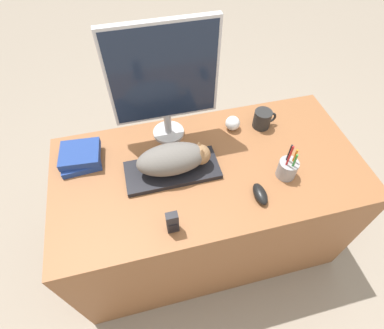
# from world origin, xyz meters

# --- Properties ---
(ground_plane) EXTENTS (12.00, 12.00, 0.00)m
(ground_plane) POSITION_xyz_m (0.00, 0.00, 0.00)
(ground_plane) COLOR gray
(desk) EXTENTS (1.44, 0.72, 0.73)m
(desk) POSITION_xyz_m (0.00, 0.36, 0.37)
(desk) COLOR brown
(desk) RESTS_ON ground_plane
(keyboard) EXTENTS (0.42, 0.18, 0.02)m
(keyboard) POSITION_xyz_m (-0.17, 0.37, 0.74)
(keyboard) COLOR black
(keyboard) RESTS_ON desk
(cat) EXTENTS (0.33, 0.15, 0.13)m
(cat) POSITION_xyz_m (-0.15, 0.37, 0.82)
(cat) COLOR #66605B
(cat) RESTS_ON keyboard
(monitor) EXTENTS (0.47, 0.15, 0.58)m
(monitor) POSITION_xyz_m (-0.14, 0.61, 1.06)
(monitor) COLOR #B7B7BC
(monitor) RESTS_ON desk
(computer_mouse) EXTENTS (0.05, 0.11, 0.04)m
(computer_mouse) POSITION_xyz_m (0.16, 0.15, 0.75)
(computer_mouse) COLOR black
(computer_mouse) RESTS_ON desk
(coffee_mug) EXTENTS (0.12, 0.09, 0.09)m
(coffee_mug) POSITION_xyz_m (0.34, 0.55, 0.78)
(coffee_mug) COLOR black
(coffee_mug) RESTS_ON desk
(pen_cup) EXTENTS (0.09, 0.09, 0.20)m
(pen_cup) POSITION_xyz_m (0.32, 0.23, 0.78)
(pen_cup) COLOR #939399
(pen_cup) RESTS_ON desk
(baseball) EXTENTS (0.07, 0.07, 0.07)m
(baseball) POSITION_xyz_m (0.18, 0.57, 0.77)
(baseball) COLOR silver
(baseball) RESTS_ON desk
(phone) EXTENTS (0.05, 0.03, 0.11)m
(phone) POSITION_xyz_m (-0.23, 0.09, 0.79)
(phone) COLOR black
(phone) RESTS_ON desk
(book_stack) EXTENTS (0.19, 0.18, 0.07)m
(book_stack) POSITION_xyz_m (-0.57, 0.53, 0.77)
(book_stack) COLOR navy
(book_stack) RESTS_ON desk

